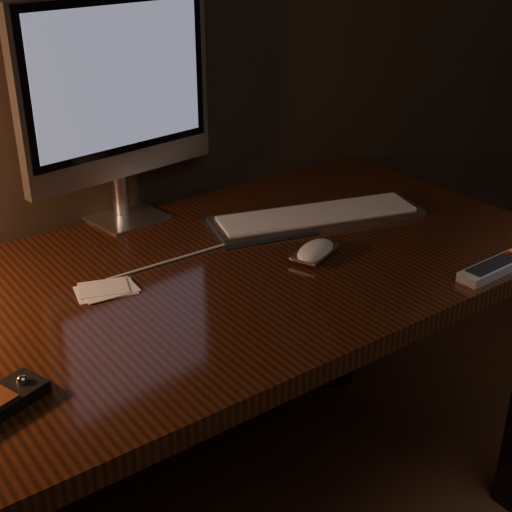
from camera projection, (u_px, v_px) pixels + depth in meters
desk at (170, 321)px, 1.48m from camera, size 1.60×0.75×0.75m
monitor at (118, 93)px, 1.51m from camera, size 0.47×0.16×0.49m
keyboard at (317, 216)px, 1.64m from camera, size 0.51×0.27×0.02m
mousepad at (258, 227)px, 1.60m from camera, size 0.26×0.23×0.00m
mouse at (315, 252)px, 1.46m from camera, size 0.13×0.10×0.02m
tv_remote at (495, 267)px, 1.40m from camera, size 0.18×0.05×0.02m
papers at (106, 290)px, 1.33m from camera, size 0.12×0.10×0.01m
cable at (245, 239)px, 1.54m from camera, size 0.62×0.14×0.01m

